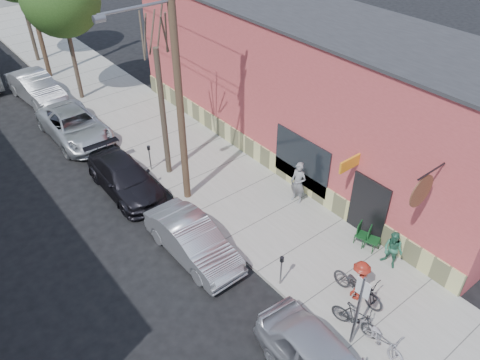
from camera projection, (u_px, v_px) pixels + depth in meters
ground at (211, 303)px, 15.38m from camera, size 120.00×120.00×0.00m
sidewalk at (154, 129)px, 24.40m from camera, size 4.50×58.00×0.15m
cafe_building at (305, 86)px, 21.10m from camera, size 6.60×20.20×6.61m
sign_post at (359, 306)px, 13.03m from camera, size 0.07×0.45×2.80m
parking_meter_near at (281, 266)px, 15.38m from camera, size 0.14×0.14×1.24m
parking_meter_far at (149, 154)px, 20.82m from camera, size 0.14×0.14×1.24m
utility_pole_near at (176, 80)px, 16.59m from camera, size 3.57×0.28×10.00m
tree_bare at (163, 115)px, 19.49m from camera, size 0.24×0.24×5.76m
patio_chair_a at (363, 235)px, 17.15m from camera, size 0.64×0.64×0.88m
patio_chair_b at (373, 240)px, 16.94m from camera, size 0.66×0.66×0.88m
patron_grey at (298, 183)px, 18.93m from camera, size 0.56×0.74×1.85m
patron_green at (393, 250)px, 16.10m from camera, size 0.60×0.75×1.48m
cyclist at (359, 281)px, 14.94m from camera, size 1.12×0.81×1.56m
cyclist_bike at (358, 286)px, 15.10m from camera, size 0.75×1.97×1.02m
parked_bike_a at (356, 318)px, 14.11m from camera, size 0.81×1.70×0.98m
parked_bike_b at (381, 339)px, 13.59m from camera, size 0.75×1.75×0.89m
car_1 at (193, 240)px, 16.74m from camera, size 1.61×4.40×1.44m
car_2 at (125, 177)px, 19.89m from camera, size 2.00×4.74×1.37m
car_3 at (75, 126)px, 23.35m from camera, size 2.42×5.24×1.46m
car_4 at (36, 88)px, 26.78m from camera, size 2.15×4.93×1.58m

